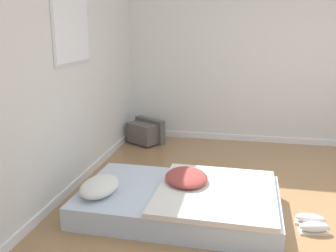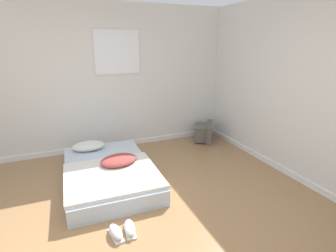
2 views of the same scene
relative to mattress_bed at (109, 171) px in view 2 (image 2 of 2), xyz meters
name	(u,v)px [view 2 (image 2 of 2)]	position (x,y,z in m)	size (l,w,h in m)	color
ground_plane	(133,243)	(-0.01, -1.37, -0.14)	(20.00, 20.00, 0.00)	#997047
wall_back	(91,81)	(-0.01, 1.29, 1.15)	(7.51, 0.08, 2.60)	silver
wall_right	(336,97)	(2.57, -1.37, 1.15)	(0.08, 7.67, 2.60)	silver
mattress_bed	(109,171)	(0.00, 0.00, 0.00)	(1.23, 1.93, 0.36)	silver
crt_tv	(204,132)	(2.11, 0.91, 0.04)	(0.56, 0.62, 0.38)	#56514C
sneaker_pair	(123,230)	(-0.07, -1.22, -0.09)	(0.29, 0.28, 0.10)	silver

